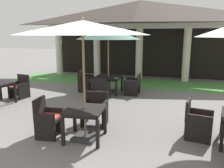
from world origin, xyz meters
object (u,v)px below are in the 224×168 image
at_px(patio_table_mid_right, 85,113).
at_px(patio_umbrella_mid_right, 83,29).
at_px(patio_chair_mid_right_west, 48,119).
at_px(patio_chair_far_back_west, 85,81).
at_px(patio_chair_far_back_east, 133,85).
at_px(patio_chair_mid_left_west, 197,122).
at_px(patio_chair_near_foreground_north, 20,88).
at_px(patio_table_far_back, 108,78).
at_px(patio_chair_far_back_south, 100,88).
at_px(patio_chair_mid_right_north, 95,109).
at_px(patio_umbrella_far_back, 108,34).

relative_size(patio_table_mid_right, patio_umbrella_mid_right, 0.33).
relative_size(patio_chair_mid_right_west, patio_chair_far_back_west, 1.06).
bearing_deg(patio_table_mid_right, patio_chair_far_back_east, 87.48).
height_order(patio_table_mid_right, patio_chair_mid_right_west, patio_chair_mid_right_west).
relative_size(patio_chair_far_back_west, patio_chair_far_back_east, 1.05).
bearing_deg(patio_chair_mid_right_west, patio_chair_mid_left_west, 98.53).
xyz_separation_m(patio_chair_near_foreground_north, patio_table_mid_right, (3.86, -2.58, 0.24)).
xyz_separation_m(patio_chair_mid_left_west, patio_umbrella_mid_right, (-2.47, -0.83, 2.10)).
xyz_separation_m(patio_chair_near_foreground_north, patio_chair_mid_right_west, (2.94, -2.70, 0.03)).
height_order(patio_table_mid_right, patio_table_far_back, patio_table_mid_right).
xyz_separation_m(patio_chair_near_foreground_north, patio_table_far_back, (3.02, 1.72, 0.22)).
distance_m(patio_table_far_back, patio_chair_far_back_west, 1.05).
bearing_deg(patio_chair_far_back_east, patio_chair_far_back_south, 134.91).
height_order(patio_chair_mid_left_west, patio_umbrella_mid_right, patio_umbrella_mid_right).
bearing_deg(patio_chair_far_back_south, patio_umbrella_mid_right, -77.03).
bearing_deg(patio_table_far_back, patio_chair_far_back_east, 1.11).
xyz_separation_m(patio_chair_near_foreground_north, patio_chair_mid_right_north, (3.74, -1.67, 0.03)).
xyz_separation_m(patio_chair_near_foreground_north, patio_umbrella_far_back, (3.02, 1.72, 2.00)).
distance_m(patio_chair_mid_left_west, patio_umbrella_mid_right, 3.34).
distance_m(patio_chair_mid_right_west, patio_chair_far_back_east, 4.57).
bearing_deg(patio_table_mid_right, patio_chair_mid_right_north, 97.11).
xyz_separation_m(patio_umbrella_mid_right, patio_chair_mid_right_west, (-0.91, -0.11, -2.07)).
bearing_deg(patio_umbrella_mid_right, patio_chair_mid_right_west, -172.89).
distance_m(patio_table_mid_right, patio_umbrella_far_back, 4.72).
distance_m(patio_umbrella_mid_right, patio_chair_mid_right_west, 2.27).
relative_size(patio_chair_mid_left_west, patio_chair_far_back_east, 1.08).
bearing_deg(patio_chair_mid_right_north, patio_umbrella_mid_right, 90.00).
xyz_separation_m(patio_chair_far_back_south, patio_chair_far_back_east, (1.01, 1.05, -0.01)).
relative_size(patio_table_mid_right, patio_chair_far_back_west, 1.07).
bearing_deg(patio_chair_mid_right_west, patio_chair_mid_right_north, 134.91).
height_order(patio_chair_near_foreground_north, patio_chair_far_back_east, patio_chair_near_foreground_north).
bearing_deg(patio_table_far_back, patio_table_mid_right, -78.93).
height_order(patio_chair_mid_right_north, patio_chair_far_back_west, patio_chair_far_back_west).
xyz_separation_m(patio_table_far_back, patio_chair_far_back_east, (1.03, 0.02, -0.22)).
bearing_deg(patio_table_far_back, patio_chair_far_back_west, -178.89).
relative_size(patio_chair_mid_left_west, patio_umbrella_far_back, 0.34).
distance_m(patio_table_mid_right, patio_chair_far_back_east, 4.33).
bearing_deg(patio_chair_mid_right_north, patio_chair_mid_left_west, 171.19).
xyz_separation_m(patio_chair_mid_left_west, patio_chair_mid_right_west, (-3.38, -0.95, 0.02)).
height_order(patio_umbrella_mid_right, patio_chair_far_back_south, patio_umbrella_mid_right).
xyz_separation_m(patio_umbrella_far_back, patio_chair_far_back_east, (1.03, 0.02, -1.99)).
relative_size(patio_table_mid_right, patio_chair_far_back_south, 1.13).
bearing_deg(patio_chair_mid_right_west, patio_chair_far_back_west, -174.78).
distance_m(patio_table_far_back, patio_chair_far_back_east, 1.05).
xyz_separation_m(patio_chair_mid_left_west, patio_table_mid_right, (-2.47, -0.83, 0.23)).
bearing_deg(patio_chair_mid_right_north, patio_chair_far_back_south, -80.43).
distance_m(patio_chair_mid_right_north, patio_table_far_back, 3.47).
height_order(patio_table_mid_right, patio_chair_mid_right_north, patio_chair_mid_right_north).
height_order(patio_chair_far_back_south, patio_chair_far_back_east, patio_chair_far_back_east).
xyz_separation_m(patio_chair_near_foreground_north, patio_chair_mid_left_west, (6.32, -1.75, 0.01)).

